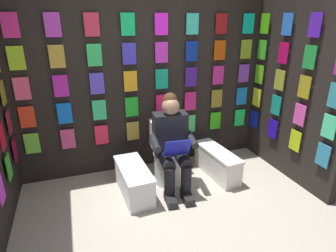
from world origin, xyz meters
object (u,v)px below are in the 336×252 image
Objects in this scene: toilet at (168,156)px; comic_longbox_far at (217,163)px; comic_longbox_near at (134,181)px; person_reading at (172,144)px.

toilet reaches higher than comic_longbox_far.
comic_longbox_near is (0.50, 0.22, -0.14)m from toilet.
comic_longbox_far is at bearing -178.45° from comic_longbox_near.
toilet is at bearing -158.89° from comic_longbox_near.
toilet is at bearing -89.25° from person_reading.
person_reading is 0.64m from comic_longbox_near.
toilet is 0.97× the size of comic_longbox_near.
comic_longbox_near is (0.48, -0.00, -0.42)m from person_reading.
person_reading reaches higher than toilet.
person_reading is 1.50× the size of comic_longbox_near.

